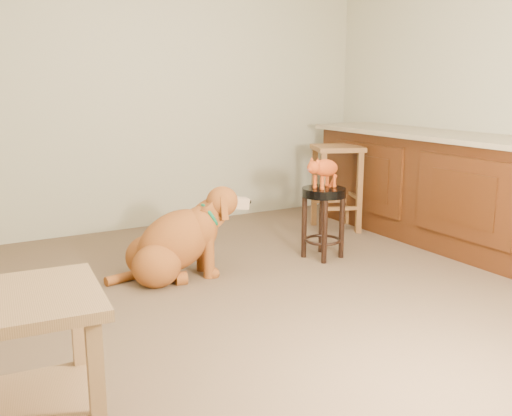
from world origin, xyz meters
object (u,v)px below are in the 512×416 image
golden_retriever (176,243)px  tabby_kitten (323,169)px  side_table (25,346)px  padded_stool (323,208)px  wood_stool (336,186)px

golden_retriever → tabby_kitten: tabby_kitten is taller
side_table → golden_retriever: (1.19, 1.48, -0.14)m
padded_stool → golden_retriever: bearing=174.2°
padded_stool → tabby_kitten: size_ratio=1.37×
tabby_kitten → golden_retriever: bearing=160.2°
padded_stool → wood_stool: (0.63, 0.67, 0.01)m
side_table → tabby_kitten: 2.74m
padded_stool → side_table: (-2.37, -1.36, -0.00)m
wood_stool → side_table: size_ratio=1.27×
padded_stool → golden_retriever: size_ratio=0.53×
wood_stool → side_table: (-3.00, -2.03, -0.02)m
side_table → padded_stool: bearing=29.9°
padded_stool → tabby_kitten: 0.31m
wood_stool → tabby_kitten: 0.98m
side_table → golden_retriever: golden_retriever is taller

